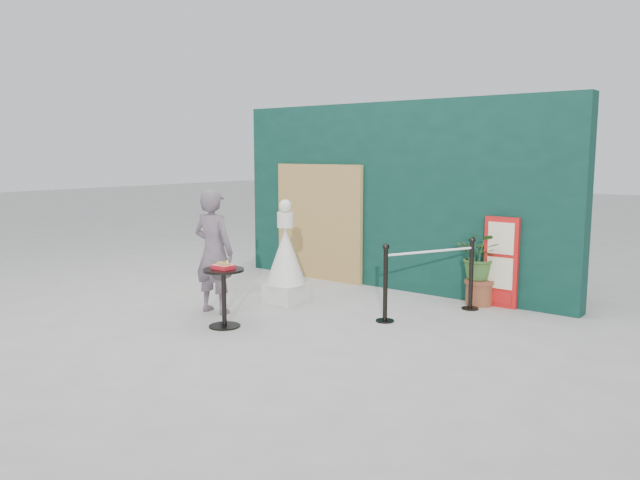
# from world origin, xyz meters

# --- Properties ---
(ground) EXTENTS (60.00, 60.00, 0.00)m
(ground) POSITION_xyz_m (0.00, 0.00, 0.00)
(ground) COLOR #ADAAA5
(ground) RESTS_ON ground
(back_wall) EXTENTS (6.00, 0.30, 3.00)m
(back_wall) POSITION_xyz_m (0.00, 3.15, 1.50)
(back_wall) COLOR black
(back_wall) RESTS_ON ground
(bamboo_fence) EXTENTS (1.80, 0.08, 2.00)m
(bamboo_fence) POSITION_xyz_m (-1.40, 2.94, 1.00)
(bamboo_fence) COLOR tan
(bamboo_fence) RESTS_ON ground
(woman) EXTENTS (0.67, 0.49, 1.71)m
(woman) POSITION_xyz_m (-1.08, 0.21, 0.86)
(woman) COLOR #685964
(woman) RESTS_ON ground
(menu_board) EXTENTS (0.50, 0.07, 1.30)m
(menu_board) POSITION_xyz_m (1.90, 2.95, 0.65)
(menu_board) COLOR red
(menu_board) RESTS_ON ground
(statue) EXTENTS (0.60, 0.60, 1.52)m
(statue) POSITION_xyz_m (-0.70, 1.28, 0.62)
(statue) COLOR silver
(statue) RESTS_ON ground
(cafe_table) EXTENTS (0.52, 0.52, 0.75)m
(cafe_table) POSITION_xyz_m (-0.44, -0.21, 0.50)
(cafe_table) COLOR black
(cafe_table) RESTS_ON ground
(food_basket) EXTENTS (0.26, 0.19, 0.11)m
(food_basket) POSITION_xyz_m (-0.44, -0.21, 0.79)
(food_basket) COLOR red
(food_basket) RESTS_ON cafe_table
(planter) EXTENTS (0.63, 0.55, 1.07)m
(planter) POSITION_xyz_m (1.62, 2.89, 0.62)
(planter) COLOR brown
(planter) RESTS_ON ground
(stanchion_barrier) EXTENTS (0.84, 1.54, 1.03)m
(stanchion_barrier) POSITION_xyz_m (1.33, 1.92, 0.49)
(stanchion_barrier) COLOR black
(stanchion_barrier) RESTS_ON ground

